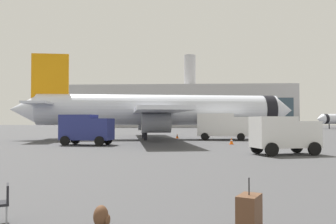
{
  "coord_description": "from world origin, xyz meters",
  "views": [
    {
      "loc": [
        0.34,
        -2.76,
        2.29
      ],
      "look_at": [
        -1.31,
        24.97,
        3.0
      ],
      "focal_mm": 37.82,
      "sensor_mm": 36.0,
      "label": 1
    }
  ],
  "objects_px": {
    "safety_cone_mid": "(231,141)",
    "safety_cone_far": "(306,138)",
    "cargo_van": "(284,133)",
    "service_truck": "(86,128)",
    "safety_cone_near": "(177,136)",
    "gate_chair": "(1,201)",
    "rolling_suitcase": "(249,212)",
    "traveller_backpack": "(102,217)",
    "fuel_truck": "(222,125)",
    "airplane_at_gate": "(158,110)"
  },
  "relations": [
    {
      "from": "service_truck",
      "to": "cargo_van",
      "type": "distance_m",
      "value": 18.44
    },
    {
      "from": "safety_cone_far",
      "to": "traveller_backpack",
      "type": "xyz_separation_m",
      "value": [
        -15.42,
        -34.34,
        -0.07
      ]
    },
    {
      "from": "safety_cone_far",
      "to": "fuel_truck",
      "type": "bearing_deg",
      "value": 173.12
    },
    {
      "from": "safety_cone_far",
      "to": "traveller_backpack",
      "type": "bearing_deg",
      "value": -114.18
    },
    {
      "from": "airplane_at_gate",
      "to": "traveller_backpack",
      "type": "height_order",
      "value": "airplane_at_gate"
    },
    {
      "from": "traveller_backpack",
      "to": "gate_chair",
      "type": "distance_m",
      "value": 2.36
    },
    {
      "from": "safety_cone_mid",
      "to": "safety_cone_far",
      "type": "height_order",
      "value": "safety_cone_mid"
    },
    {
      "from": "gate_chair",
      "to": "rolling_suitcase",
      "type": "bearing_deg",
      "value": -2.09
    },
    {
      "from": "cargo_van",
      "to": "traveller_backpack",
      "type": "bearing_deg",
      "value": -116.11
    },
    {
      "from": "safety_cone_mid",
      "to": "safety_cone_far",
      "type": "xyz_separation_m",
      "value": [
        9.39,
        6.81,
        -0.02
      ]
    },
    {
      "from": "cargo_van",
      "to": "safety_cone_far",
      "type": "bearing_deg",
      "value": 67.77
    },
    {
      "from": "rolling_suitcase",
      "to": "fuel_truck",
      "type": "bearing_deg",
      "value": 85.56
    },
    {
      "from": "cargo_van",
      "to": "gate_chair",
      "type": "distance_m",
      "value": 19.94
    },
    {
      "from": "safety_cone_far",
      "to": "safety_cone_mid",
      "type": "bearing_deg",
      "value": -144.03
    },
    {
      "from": "traveller_backpack",
      "to": "service_truck",
      "type": "bearing_deg",
      "value": 107.14
    },
    {
      "from": "safety_cone_mid",
      "to": "service_truck",
      "type": "bearing_deg",
      "value": -172.55
    },
    {
      "from": "airplane_at_gate",
      "to": "safety_cone_mid",
      "type": "height_order",
      "value": "airplane_at_gate"
    },
    {
      "from": "service_truck",
      "to": "safety_cone_mid",
      "type": "distance_m",
      "value": 14.14
    },
    {
      "from": "airplane_at_gate",
      "to": "gate_chair",
      "type": "xyz_separation_m",
      "value": [
        -0.37,
        -36.61,
        -3.16
      ]
    },
    {
      "from": "safety_cone_near",
      "to": "gate_chair",
      "type": "distance_m",
      "value": 38.93
    },
    {
      "from": "cargo_van",
      "to": "safety_cone_far",
      "type": "xyz_separation_m",
      "value": [
        7.08,
        17.33,
        -1.14
      ]
    },
    {
      "from": "safety_cone_mid",
      "to": "fuel_truck",
      "type": "bearing_deg",
      "value": 91.07
    },
    {
      "from": "service_truck",
      "to": "safety_cone_mid",
      "type": "relative_size",
      "value": 7.56
    },
    {
      "from": "safety_cone_far",
      "to": "airplane_at_gate",
      "type": "bearing_deg",
      "value": 171.92
    },
    {
      "from": "airplane_at_gate",
      "to": "service_truck",
      "type": "distance_m",
      "value": 12.77
    },
    {
      "from": "service_truck",
      "to": "safety_cone_near",
      "type": "relative_size",
      "value": 7.99
    },
    {
      "from": "cargo_van",
      "to": "rolling_suitcase",
      "type": "bearing_deg",
      "value": -107.01
    },
    {
      "from": "safety_cone_near",
      "to": "safety_cone_far",
      "type": "relative_size",
      "value": 1.01
    },
    {
      "from": "fuel_truck",
      "to": "traveller_backpack",
      "type": "bearing_deg",
      "value": -99.41
    },
    {
      "from": "airplane_at_gate",
      "to": "safety_cone_far",
      "type": "distance_m",
      "value": 17.87
    },
    {
      "from": "airplane_at_gate",
      "to": "traveller_backpack",
      "type": "distance_m",
      "value": 37.02
    },
    {
      "from": "safety_cone_near",
      "to": "rolling_suitcase",
      "type": "distance_m",
      "value": 39.14
    },
    {
      "from": "airplane_at_gate",
      "to": "service_truck",
      "type": "bearing_deg",
      "value": -118.22
    },
    {
      "from": "cargo_van",
      "to": "safety_cone_mid",
      "type": "relative_size",
      "value": 7.2
    },
    {
      "from": "airplane_at_gate",
      "to": "gate_chair",
      "type": "height_order",
      "value": "airplane_at_gate"
    },
    {
      "from": "service_truck",
      "to": "rolling_suitcase",
      "type": "height_order",
      "value": "service_truck"
    },
    {
      "from": "safety_cone_mid",
      "to": "gate_chair",
      "type": "xyz_separation_m",
      "value": [
        -8.37,
        -27.33,
        0.17
      ]
    },
    {
      "from": "safety_cone_mid",
      "to": "safety_cone_far",
      "type": "bearing_deg",
      "value": 35.97
    },
    {
      "from": "gate_chair",
      "to": "safety_cone_mid",
      "type": "bearing_deg",
      "value": 72.97
    },
    {
      "from": "fuel_truck",
      "to": "rolling_suitcase",
      "type": "xyz_separation_m",
      "value": [
        -2.75,
        -35.49,
        -1.38
      ]
    },
    {
      "from": "service_truck",
      "to": "rolling_suitcase",
      "type": "xyz_separation_m",
      "value": [
        11.06,
        -25.7,
        -1.22
      ]
    },
    {
      "from": "safety_cone_near",
      "to": "safety_cone_far",
      "type": "distance_m",
      "value": 15.81
    },
    {
      "from": "fuel_truck",
      "to": "cargo_van",
      "type": "relative_size",
      "value": 1.31
    },
    {
      "from": "fuel_truck",
      "to": "service_truck",
      "type": "bearing_deg",
      "value": -144.67
    },
    {
      "from": "service_truck",
      "to": "gate_chair",
      "type": "relative_size",
      "value": 5.83
    },
    {
      "from": "service_truck",
      "to": "fuel_truck",
      "type": "xyz_separation_m",
      "value": [
        13.81,
        9.79,
        0.16
      ]
    },
    {
      "from": "safety_cone_near",
      "to": "rolling_suitcase",
      "type": "bearing_deg",
      "value": -85.89
    },
    {
      "from": "airplane_at_gate",
      "to": "safety_cone_mid",
      "type": "relative_size",
      "value": 53.83
    },
    {
      "from": "fuel_truck",
      "to": "safety_cone_near",
      "type": "xyz_separation_m",
      "value": [
        -5.56,
        3.55,
        -1.46
      ]
    },
    {
      "from": "service_truck",
      "to": "traveller_backpack",
      "type": "relative_size",
      "value": 10.44
    }
  ]
}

